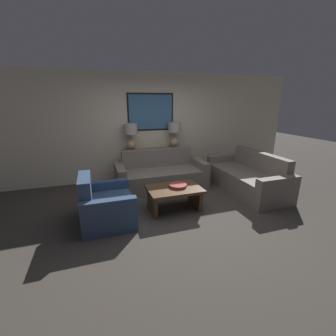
% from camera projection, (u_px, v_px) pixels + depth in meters
% --- Properties ---
extents(ground_plane, '(20.00, 20.00, 0.00)m').
position_uv_depth(ground_plane, '(185.00, 216.00, 4.01)').
color(ground_plane, '#3D3833').
extents(back_wall, '(8.09, 0.12, 2.65)m').
position_uv_depth(back_wall, '(151.00, 127.00, 5.79)').
color(back_wall, beige).
rests_on(back_wall, ground_plane).
extents(console_table, '(1.52, 0.37, 0.79)m').
position_uv_depth(console_table, '(154.00, 164.00, 5.82)').
color(console_table, brown).
rests_on(console_table, ground_plane).
extents(table_lamp_left, '(0.32, 0.32, 0.66)m').
position_uv_depth(table_lamp_left, '(131.00, 135.00, 5.42)').
color(table_lamp_left, tan).
rests_on(table_lamp_left, console_table).
extents(table_lamp_right, '(0.32, 0.32, 0.66)m').
position_uv_depth(table_lamp_right, '(174.00, 133.00, 5.76)').
color(table_lamp_right, tan).
rests_on(table_lamp_right, console_table).
extents(couch_by_back_wall, '(2.06, 0.89, 0.86)m').
position_uv_depth(couch_by_back_wall, '(161.00, 175.00, 5.26)').
color(couch_by_back_wall, slate).
rests_on(couch_by_back_wall, ground_plane).
extents(couch_by_side, '(0.89, 2.06, 0.86)m').
position_uv_depth(couch_by_side, '(247.00, 178.00, 5.10)').
color(couch_by_side, slate).
rests_on(couch_by_side, ground_plane).
extents(coffee_table, '(0.98, 0.68, 0.44)m').
position_uv_depth(coffee_table, '(174.00, 194.00, 4.16)').
color(coffee_table, '#4C331E').
rests_on(coffee_table, ground_plane).
extents(decorative_bowl, '(0.33, 0.33, 0.05)m').
position_uv_depth(decorative_bowl, '(178.00, 186.00, 4.16)').
color(decorative_bowl, '#93382D').
rests_on(decorative_bowl, coffee_table).
extents(armchair_near_back_wall, '(0.83, 0.99, 0.84)m').
position_uv_depth(armchair_near_back_wall, '(105.00, 206.00, 3.75)').
color(armchair_near_back_wall, navy).
rests_on(armchair_near_back_wall, ground_plane).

